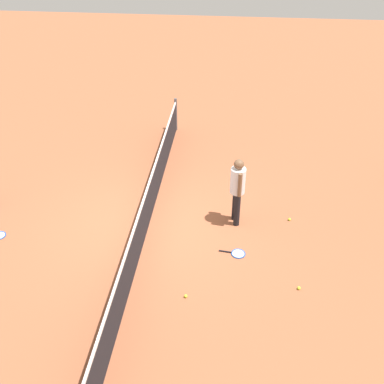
{
  "coord_description": "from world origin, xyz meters",
  "views": [
    {
      "loc": [
        -8.34,
        -1.89,
        6.76
      ],
      "look_at": [
        0.17,
        -1.01,
        0.9
      ],
      "focal_mm": 43.05,
      "sensor_mm": 36.0,
      "label": 1
    }
  ],
  "objects_px": {
    "player_near_side": "(238,186)",
    "tennis_ball_midcourt": "(289,219)",
    "tennis_ball_by_net": "(186,296)",
    "tennis_ball_near_player": "(299,288)",
    "tennis_racket_near_player": "(237,253)"
  },
  "relations": [
    {
      "from": "tennis_racket_near_player",
      "to": "tennis_ball_by_net",
      "type": "height_order",
      "value": "tennis_ball_by_net"
    },
    {
      "from": "player_near_side",
      "to": "tennis_ball_midcourt",
      "type": "bearing_deg",
      "value": -82.24
    },
    {
      "from": "player_near_side",
      "to": "tennis_racket_near_player",
      "type": "distance_m",
      "value": 1.51
    },
    {
      "from": "tennis_ball_near_player",
      "to": "tennis_ball_midcourt",
      "type": "height_order",
      "value": "same"
    },
    {
      "from": "tennis_ball_midcourt",
      "to": "tennis_racket_near_player",
      "type": "bearing_deg",
      "value": 137.13
    },
    {
      "from": "tennis_racket_near_player",
      "to": "tennis_ball_by_net",
      "type": "relative_size",
      "value": 9.07
    },
    {
      "from": "tennis_racket_near_player",
      "to": "tennis_ball_near_player",
      "type": "xyz_separation_m",
      "value": [
        -0.92,
        -1.24,
        0.02
      ]
    },
    {
      "from": "player_near_side",
      "to": "tennis_ball_near_player",
      "type": "bearing_deg",
      "value": -147.47
    },
    {
      "from": "tennis_ball_near_player",
      "to": "player_near_side",
      "type": "bearing_deg",
      "value": 32.53
    },
    {
      "from": "player_near_side",
      "to": "tennis_racket_near_player",
      "type": "xyz_separation_m",
      "value": [
        -1.14,
        -0.07,
        -1.0
      ]
    },
    {
      "from": "tennis_ball_near_player",
      "to": "tennis_ball_by_net",
      "type": "height_order",
      "value": "same"
    },
    {
      "from": "tennis_racket_near_player",
      "to": "tennis_ball_midcourt",
      "type": "xyz_separation_m",
      "value": [
        1.31,
        -1.22,
        0.02
      ]
    },
    {
      "from": "tennis_ball_near_player",
      "to": "tennis_ball_midcourt",
      "type": "distance_m",
      "value": 2.23
    },
    {
      "from": "tennis_ball_by_net",
      "to": "tennis_ball_near_player",
      "type": "bearing_deg",
      "value": -78.75
    },
    {
      "from": "player_near_side",
      "to": "tennis_racket_near_player",
      "type": "height_order",
      "value": "player_near_side"
    }
  ]
}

